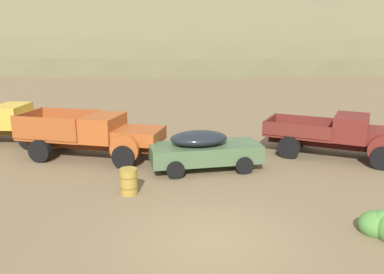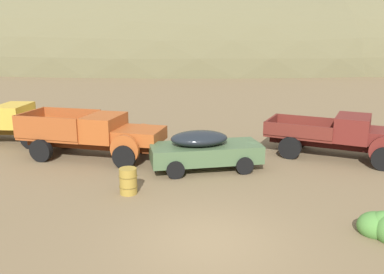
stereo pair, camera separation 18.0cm
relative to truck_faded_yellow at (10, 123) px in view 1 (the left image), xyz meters
The scene contains 8 objects.
ground_plane 13.72m from the truck_faded_yellow, 41.18° to the right, with size 300.00×300.00×0.00m, color brown.
hill_far_right 57.88m from the truck_faded_yellow, 97.44° to the left, with size 119.72×55.15×35.53m, color brown.
hill_center 71.22m from the truck_faded_yellow, 58.79° to the left, with size 96.79×53.35×34.82m, color brown.
truck_faded_yellow is the anchor object (origin of this frame).
truck_oxide_orange 5.63m from the truck_faded_yellow, 22.16° to the right, with size 6.40×3.13×1.91m.
car_weathered_green 10.39m from the truck_faded_yellow, 17.63° to the right, with size 4.83×2.92×1.57m.
truck_oxblood 15.84m from the truck_faded_yellow, ahead, with size 6.35×3.96×1.89m.
oil_drum_spare 9.56m from the truck_faded_yellow, 39.16° to the right, with size 0.63×0.63×0.89m.
Camera 1 is at (0.44, -9.62, 5.22)m, focal length 38.21 mm.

